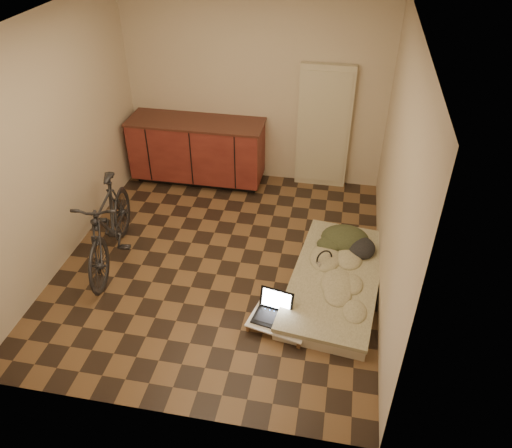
% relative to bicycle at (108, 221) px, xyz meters
% --- Properties ---
extents(room_shell, '(3.50, 4.00, 2.60)m').
position_rel_bicycle_xyz_m(room_shell, '(1.20, 0.20, 0.77)').
color(room_shell, brown).
rests_on(room_shell, ground).
extents(cabinets, '(1.84, 0.62, 0.91)m').
position_rel_bicycle_xyz_m(cabinets, '(0.45, 1.91, -0.06)').
color(cabinets, black).
rests_on(cabinets, ground).
extents(appliance_panel, '(0.70, 0.10, 1.70)m').
position_rel_bicycle_xyz_m(appliance_panel, '(2.15, 2.14, 0.32)').
color(appliance_panel, beige).
rests_on(appliance_panel, ground).
extents(bicycle, '(0.74, 1.69, 1.06)m').
position_rel_bicycle_xyz_m(bicycle, '(0.00, 0.00, 0.00)').
color(bicycle, black).
rests_on(bicycle, ground).
extents(futon, '(1.10, 1.95, 0.16)m').
position_rel_bicycle_xyz_m(futon, '(2.50, 0.01, -0.45)').
color(futon, '#BFB299').
rests_on(futon, ground).
extents(clothing_pile, '(0.63, 0.54, 0.23)m').
position_rel_bicycle_xyz_m(clothing_pile, '(2.60, 0.57, -0.25)').
color(clothing_pile, '#313820').
rests_on(clothing_pile, futon).
extents(headphones, '(0.30, 0.30, 0.15)m').
position_rel_bicycle_xyz_m(headphones, '(2.36, 0.17, -0.30)').
color(headphones, black).
rests_on(headphones, futon).
extents(lap_desk, '(0.65, 0.49, 0.10)m').
position_rel_bicycle_xyz_m(lap_desk, '(2.00, -0.69, -0.45)').
color(lap_desk, brown).
rests_on(lap_desk, ground).
extents(laptop, '(0.39, 0.37, 0.23)m').
position_rel_bicycle_xyz_m(laptop, '(1.93, -0.63, -0.38)').
color(laptop, black).
rests_on(laptop, lap_desk).
extents(mouse, '(0.09, 0.11, 0.03)m').
position_rel_bicycle_xyz_m(mouse, '(2.18, -0.78, -0.42)').
color(mouse, white).
rests_on(mouse, lap_desk).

